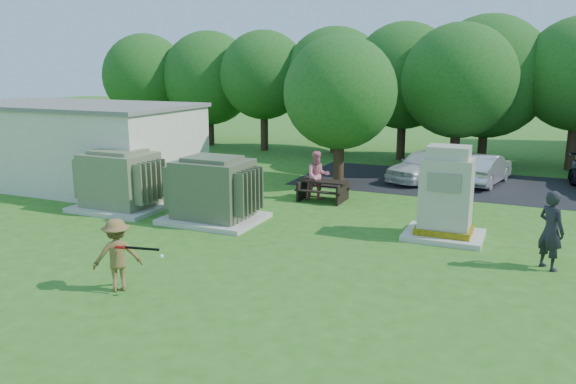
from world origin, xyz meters
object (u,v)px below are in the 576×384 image
at_px(batter, 117,255).
at_px(person_by_generator, 551,230).
at_px(car_silver_a, 484,169).
at_px(picnic_table, 323,188).
at_px(generator_cabinet, 446,198).
at_px(person_at_picnic, 318,176).
at_px(car_white, 423,165).
at_px(transformer_left, 120,182).
at_px(transformer_right, 213,191).

distance_m(batter, person_by_generator, 10.17).
bearing_deg(person_by_generator, car_silver_a, -33.00).
bearing_deg(picnic_table, generator_cabinet, -31.11).
height_order(picnic_table, person_at_picnic, person_at_picnic).
bearing_deg(car_white, person_at_picnic, -98.44).
height_order(transformer_left, car_white, transformer_left).
xyz_separation_m(person_by_generator, car_white, (-4.78, 9.50, -0.30)).
bearing_deg(picnic_table, car_silver_a, 46.65).
relative_size(transformer_left, person_at_picnic, 1.66).
xyz_separation_m(generator_cabinet, person_by_generator, (2.71, -1.58, -0.19)).
bearing_deg(car_silver_a, batter, 78.43).
xyz_separation_m(transformer_right, generator_cabinet, (7.00, 1.12, 0.20)).
bearing_deg(generator_cabinet, transformer_right, -170.93).
relative_size(transformer_left, transformer_right, 1.00).
relative_size(batter, car_silver_a, 0.42).
distance_m(transformer_left, batter, 7.42).
bearing_deg(car_white, generator_cabinet, -53.61).
bearing_deg(person_at_picnic, transformer_right, -148.16).
bearing_deg(person_at_picnic, batter, -127.39).
bearing_deg(car_white, car_silver_a, 31.00).
bearing_deg(car_white, person_by_generator, -41.53).
height_order(batter, car_silver_a, batter).
distance_m(transformer_right, picnic_table, 4.60).
distance_m(generator_cabinet, picnic_table, 5.62).
relative_size(transformer_right, car_white, 0.76).
relative_size(transformer_left, generator_cabinet, 1.13).
relative_size(transformer_right, picnic_table, 1.73).
xyz_separation_m(transformer_left, person_by_generator, (13.41, -0.46, 0.01)).
bearing_deg(car_white, transformer_right, -96.86).
height_order(picnic_table, person_by_generator, person_by_generator).
bearing_deg(picnic_table, person_at_picnic, 177.01).
bearing_deg(car_silver_a, transformer_left, 51.60).
bearing_deg(transformer_left, person_at_picnic, 35.10).
bearing_deg(generator_cabinet, person_by_generator, -30.21).
distance_m(transformer_left, picnic_table, 7.17).
xyz_separation_m(batter, person_at_picnic, (0.99, 9.74, 0.09)).
relative_size(person_at_picnic, car_silver_a, 0.47).
height_order(generator_cabinet, car_silver_a, generator_cabinet).
distance_m(person_at_picnic, car_silver_a, 7.62).
relative_size(picnic_table, car_white, 0.44).
bearing_deg(person_by_generator, picnic_table, 12.80).
bearing_deg(transformer_right, generator_cabinet, 9.07).
distance_m(generator_cabinet, person_by_generator, 3.15).
bearing_deg(car_silver_a, generator_cabinet, 98.69).
bearing_deg(person_at_picnic, car_silver_a, 13.83).
xyz_separation_m(generator_cabinet, picnic_table, (-4.77, 2.88, -0.70)).
distance_m(picnic_table, batter, 9.80).
bearing_deg(person_at_picnic, generator_cabinet, -61.66).
height_order(transformer_right, batter, transformer_right).
xyz_separation_m(picnic_table, car_white, (2.71, 5.04, 0.21)).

